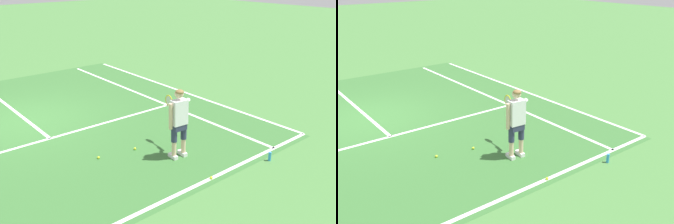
{
  "view_description": "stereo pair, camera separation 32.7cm",
  "coord_description": "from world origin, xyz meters",
  "views": [
    {
      "loc": [
        -3.48,
        -10.8,
        4.27
      ],
      "look_at": [
        1.95,
        -4.34,
        1.05
      ],
      "focal_mm": 40.28,
      "sensor_mm": 36.0,
      "label": 1
    },
    {
      "loc": [
        -3.22,
        -11.01,
        4.27
      ],
      "look_at": [
        1.95,
        -4.34,
        1.05
      ],
      "focal_mm": 40.28,
      "sensor_mm": 36.0,
      "label": 2
    }
  ],
  "objects": [
    {
      "name": "ground_plane",
      "position": [
        0.0,
        0.0,
        0.0
      ],
      "size": [
        80.0,
        80.0,
        0.0
      ],
      "primitive_type": "plane",
      "color": "#477F3D"
    },
    {
      "name": "court_inner_surface",
      "position": [
        0.0,
        -0.64,
        0.0
      ],
      "size": [
        10.98,
        11.01,
        0.0
      ],
      "primitive_type": "cube",
      "color": "#387033",
      "rests_on": "ground"
    },
    {
      "name": "line_baseline",
      "position": [
        0.0,
        -5.95,
        0.0
      ],
      "size": [
        10.98,
        0.1,
        0.01
      ],
      "primitive_type": "cube",
      "color": "white",
      "rests_on": "ground"
    },
    {
      "name": "line_service",
      "position": [
        0.0,
        -1.73,
        0.0
      ],
      "size": [
        8.23,
        0.1,
        0.01
      ],
      "primitive_type": "cube",
      "color": "white",
      "rests_on": "ground"
    },
    {
      "name": "line_centre_service",
      "position": [
        0.0,
        1.47,
        0.0
      ],
      "size": [
        0.1,
        6.4,
        0.01
      ],
      "primitive_type": "cube",
      "color": "white",
      "rests_on": "ground"
    },
    {
      "name": "line_singles_right",
      "position": [
        4.12,
        -0.64,
        0.0
      ],
      "size": [
        0.1,
        10.61,
        0.01
      ],
      "primitive_type": "cube",
      "color": "white",
      "rests_on": "ground"
    },
    {
      "name": "line_doubles_right",
      "position": [
        5.49,
        -0.64,
        0.0
      ],
      "size": [
        0.1,
        10.61,
        0.01
      ],
      "primitive_type": "cube",
      "color": "white",
      "rests_on": "ground"
    },
    {
      "name": "tennis_player",
      "position": [
        1.95,
        -4.71,
        0.99
      ],
      "size": [
        0.7,
        1.1,
        1.71
      ],
      "color": "white",
      "rests_on": "ground"
    },
    {
      "name": "tennis_ball_near_feet",
      "position": [
        1.81,
        -5.96,
        0.03
      ],
      "size": [
        0.07,
        0.07,
        0.07
      ],
      "primitive_type": "sphere",
      "color": "#CCE02D",
      "rests_on": "ground"
    },
    {
      "name": "tennis_ball_by_baseline",
      "position": [
        1.36,
        -3.75,
        0.03
      ],
      "size": [
        0.07,
        0.07,
        0.07
      ],
      "primitive_type": "sphere",
      "color": "#CCE02D",
      "rests_on": "ground"
    },
    {
      "name": "tennis_ball_mid_court",
      "position": [
        0.41,
        -3.57,
        0.03
      ],
      "size": [
        0.07,
        0.07,
        0.07
      ],
      "primitive_type": "sphere",
      "color": "#CCE02D",
      "rests_on": "ground"
    },
    {
      "name": "water_bottle",
      "position": [
        3.48,
        -6.26,
        0.11
      ],
      "size": [
        0.07,
        0.07,
        0.22
      ],
      "primitive_type": "cylinder",
      "color": "#3393D6",
      "rests_on": "ground"
    }
  ]
}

